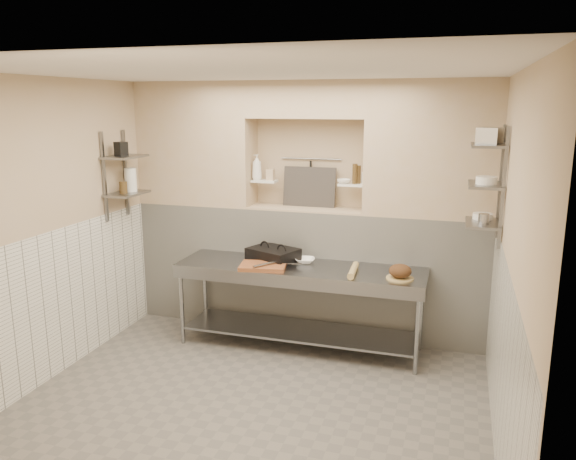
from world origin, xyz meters
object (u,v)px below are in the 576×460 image
at_px(prep_table, 299,290).
at_px(rolling_pin, 353,270).
at_px(cutting_board, 263,266).
at_px(bottle_soap, 257,167).
at_px(jug_left, 131,180).
at_px(panini_press, 273,255).
at_px(bread_loaf, 400,271).
at_px(mixing_bowl, 305,260).
at_px(bowl_alcove, 344,181).

bearing_deg(prep_table, rolling_pin, -7.82).
bearing_deg(cutting_board, bottle_soap, 113.90).
relative_size(bottle_soap, jug_left, 1.12).
xyz_separation_m(panini_press, bread_loaf, (1.38, -0.26, 0.01)).
height_order(panini_press, bottle_soap, bottle_soap).
xyz_separation_m(prep_table, mixing_bowl, (0.01, 0.16, 0.28)).
relative_size(panini_press, bottle_soap, 2.09).
bearing_deg(bowl_alcove, panini_press, -148.42).
bearing_deg(bottle_soap, bowl_alcove, 0.34).
xyz_separation_m(bread_loaf, bowl_alcove, (-0.71, 0.67, 0.75)).
distance_m(prep_table, jug_left, 2.21).
bearing_deg(bread_loaf, prep_table, 173.42).
bearing_deg(panini_press, bread_loaf, 11.20).
distance_m(cutting_board, bread_loaf, 1.39).
bearing_deg(rolling_pin, bottle_soap, 153.28).
bearing_deg(cutting_board, bowl_alcove, 46.40).
height_order(bottle_soap, jug_left, bottle_soap).
height_order(bread_loaf, bottle_soap, bottle_soap).
bearing_deg(bottle_soap, rolling_pin, -26.72).
xyz_separation_m(rolling_pin, jug_left, (-2.50, 0.03, 0.81)).
height_order(prep_table, cutting_board, cutting_board).
distance_m(mixing_bowl, jug_left, 2.11).
bearing_deg(bread_loaf, bottle_soap, 158.68).
height_order(rolling_pin, bowl_alcove, bowl_alcove).
height_order(rolling_pin, bread_loaf, bread_loaf).
relative_size(bottle_soap, bowl_alcove, 1.95).
bearing_deg(jug_left, mixing_bowl, 6.15).
xyz_separation_m(rolling_pin, bowl_alcove, (-0.24, 0.63, 0.80)).
height_order(mixing_bowl, bread_loaf, bread_loaf).
bearing_deg(prep_table, bread_loaf, -6.58).
distance_m(bottle_soap, jug_left, 1.40).
xyz_separation_m(bottle_soap, bowl_alcove, (1.00, 0.01, -0.12)).
bearing_deg(panini_press, bowl_alcove, 53.35).
distance_m(rolling_pin, bowl_alcove, 1.05).
relative_size(rolling_pin, bowl_alcove, 2.99).
relative_size(bread_loaf, bowl_alcove, 1.49).
height_order(mixing_bowl, bottle_soap, bottle_soap).
distance_m(cutting_board, rolling_pin, 0.93).
bearing_deg(rolling_pin, bread_loaf, -5.03).
xyz_separation_m(panini_press, bottle_soap, (-0.32, 0.41, 0.89)).
xyz_separation_m(panini_press, cutting_board, (-0.01, -0.30, -0.05)).
relative_size(bowl_alcove, jug_left, 0.57).
relative_size(panini_press, rolling_pin, 1.36).
height_order(cutting_board, bowl_alcove, bowl_alcove).
bearing_deg(mixing_bowl, panini_press, -176.68).
bearing_deg(bottle_soap, cutting_board, -66.10).
height_order(cutting_board, bottle_soap, bottle_soap).
height_order(panini_press, bread_loaf, bread_loaf).
bearing_deg(bowl_alcove, mixing_bowl, -129.37).
distance_m(panini_press, rolling_pin, 0.94).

